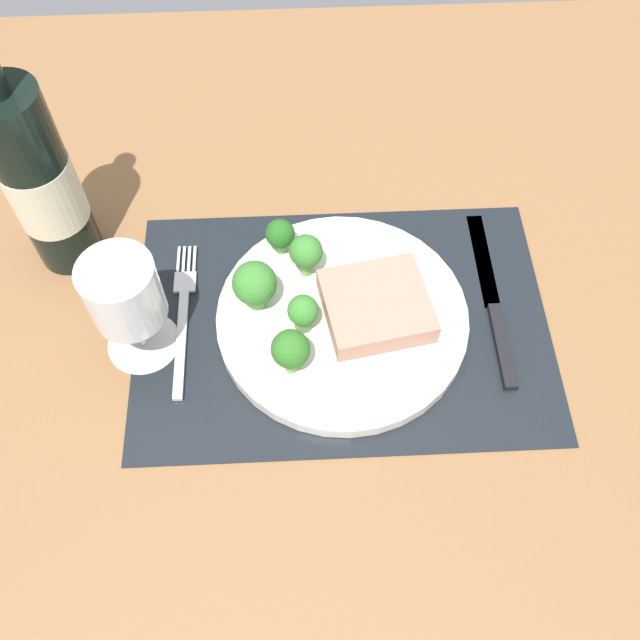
{
  "coord_description": "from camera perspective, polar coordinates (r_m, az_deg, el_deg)",
  "views": [
    {
      "loc": [
        -4.21,
        -39.62,
        64.89
      ],
      "look_at": [
        -2.39,
        -0.63,
        1.9
      ],
      "focal_mm": 39.82,
      "sensor_mm": 36.0,
      "label": 1
    }
  ],
  "objects": [
    {
      "name": "broccoli_near_steak",
      "position": [
        0.75,
        -1.14,
        5.46
      ],
      "size": [
        3.58,
        3.58,
        5.48
      ],
      "color": "#6B994C",
      "rests_on": "plate"
    },
    {
      "name": "steak",
      "position": [
        0.74,
        4.56,
        1.11
      ],
      "size": [
        12.14,
        11.57,
        2.69
      ],
      "primitive_type": "cube",
      "rotation": [
        0.0,
        0.0,
        0.18
      ],
      "color": "tan",
      "rests_on": "plate"
    },
    {
      "name": "ground_plane",
      "position": [
        0.77,
        1.75,
        -0.86
      ],
      "size": [
        140.0,
        110.0,
        3.0
      ],
      "primitive_type": "cube",
      "color": "brown"
    },
    {
      "name": "broccoli_front_edge",
      "position": [
        0.71,
        -1.37,
        0.64
      ],
      "size": [
        3.22,
        3.22,
        4.65
      ],
      "color": "#5B8942",
      "rests_on": "plate"
    },
    {
      "name": "wine_bottle",
      "position": [
        0.78,
        -21.62,
        10.39
      ],
      "size": [
        7.28,
        7.28,
        31.53
      ],
      "color": "black",
      "rests_on": "ground_plane"
    },
    {
      "name": "broccoli_back_left",
      "position": [
        0.68,
        -2.38,
        -2.42
      ],
      "size": [
        3.86,
        3.86,
        5.69
      ],
      "color": "#6B994C",
      "rests_on": "plate"
    },
    {
      "name": "placemat",
      "position": [
        0.76,
        1.78,
        -0.22
      ],
      "size": [
        44.07,
        30.42,
        0.3
      ],
      "primitive_type": "cube",
      "color": "black",
      "rests_on": "ground_plane"
    },
    {
      "name": "plate",
      "position": [
        0.75,
        1.8,
        0.16
      ],
      "size": [
        26.58,
        26.58,
        1.6
      ],
      "primitive_type": "cylinder",
      "color": "silver",
      "rests_on": "placemat"
    },
    {
      "name": "broccoli_center",
      "position": [
        0.77,
        -3.22,
        6.87
      ],
      "size": [
        3.25,
        3.25,
        4.48
      ],
      "color": "#6B994C",
      "rests_on": "plate"
    },
    {
      "name": "knife",
      "position": [
        0.79,
        13.87,
        0.76
      ],
      "size": [
        1.8,
        23.0,
        0.8
      ],
      "rotation": [
        0.0,
        0.0,
        0.03
      ],
      "color": "black",
      "rests_on": "placemat"
    },
    {
      "name": "fork",
      "position": [
        0.77,
        -10.95,
        0.33
      ],
      "size": [
        2.4,
        19.2,
        0.5
      ],
      "rotation": [
        0.0,
        0.0,
        -0.03
      ],
      "color": "silver",
      "rests_on": "placemat"
    },
    {
      "name": "wine_glass",
      "position": [
        0.7,
        -15.4,
        1.76
      ],
      "size": [
        7.59,
        7.59,
        13.29
      ],
      "color": "silver",
      "rests_on": "ground_plane"
    },
    {
      "name": "broccoli_near_fork",
      "position": [
        0.73,
        -5.27,
        2.89
      ],
      "size": [
        4.64,
        4.64,
        6.1
      ],
      "color": "#6B994C",
      "rests_on": "plate"
    }
  ]
}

